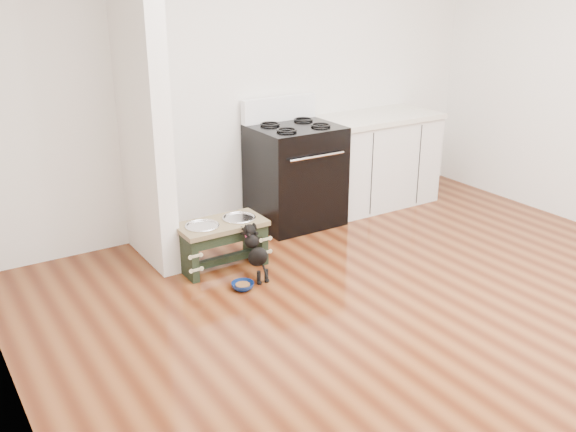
% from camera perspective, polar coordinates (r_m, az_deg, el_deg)
% --- Properties ---
extents(ground, '(5.00, 5.00, 0.00)m').
position_cam_1_polar(ground, '(4.41, 13.44, -9.73)').
color(ground, '#451C0C').
rests_on(ground, ground).
extents(room_shell, '(5.00, 5.00, 5.00)m').
position_cam_1_polar(room_shell, '(3.87, 15.45, 11.48)').
color(room_shell, silver).
rests_on(room_shell, ground).
extents(partition_wall, '(0.15, 0.80, 2.70)m').
position_cam_1_polar(partition_wall, '(5.03, -12.94, 10.55)').
color(partition_wall, silver).
rests_on(partition_wall, ground).
extents(oven_range, '(0.76, 0.69, 1.14)m').
position_cam_1_polar(oven_range, '(5.90, 0.62, 3.81)').
color(oven_range, black).
rests_on(oven_range, ground).
extents(cabinet_run, '(1.24, 0.64, 0.91)m').
position_cam_1_polar(cabinet_run, '(6.49, 7.83, 4.95)').
color(cabinet_run, silver).
rests_on(cabinet_run, ground).
extents(dog_feeder, '(0.69, 0.37, 0.39)m').
position_cam_1_polar(dog_feeder, '(5.06, -5.91, -1.73)').
color(dog_feeder, black).
rests_on(dog_feeder, ground).
extents(puppy, '(0.12, 0.35, 0.42)m').
position_cam_1_polar(puppy, '(4.87, -2.91, -3.07)').
color(puppy, black).
rests_on(puppy, ground).
extents(floor_bowl, '(0.20, 0.20, 0.05)m').
position_cam_1_polar(floor_bowl, '(4.79, -4.04, -6.21)').
color(floor_bowl, navy).
rests_on(floor_bowl, ground).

